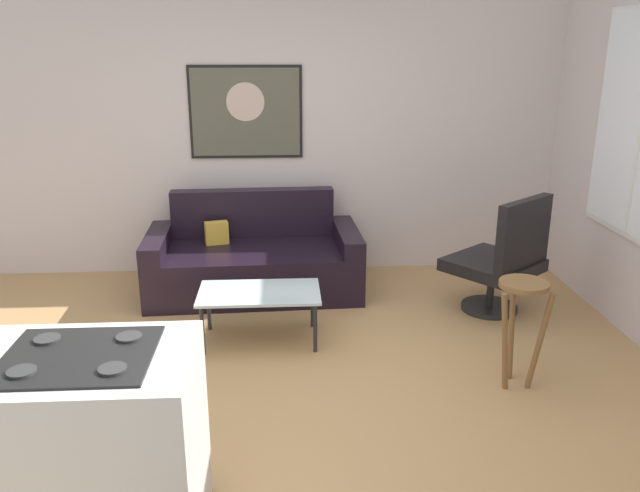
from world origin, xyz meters
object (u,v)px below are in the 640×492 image
Objects in this scene: couch at (254,261)px; wall_painting at (246,112)px; coffee_table at (259,296)px; armchair at (503,259)px; bar_stool at (522,308)px.

wall_painting reaches higher than couch.
couch is 2.11× the size of coffee_table.
coffee_table is at bearing -84.95° from wall_painting.
armchair reaches higher than coffee_table.
coffee_table is 1.96m from wall_painting.
coffee_table is at bearing -168.55° from armchair.
couch reaches higher than coffee_table.
coffee_table is 0.86× the size of wall_painting.
couch is 1.03m from coffee_table.
coffee_table is 1.25× the size of bar_stool.
bar_stool is at bearing -103.45° from armchair.
wall_painting reaches higher than coffee_table.
bar_stool is (1.66, -0.75, 0.18)m from coffee_table.
couch is 1.36m from wall_painting.
couch is 2.50m from bar_stool.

